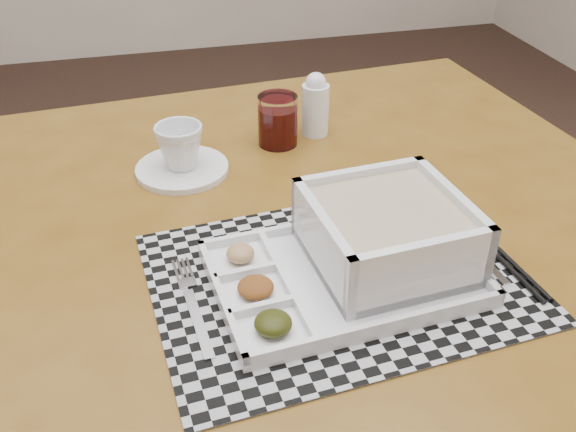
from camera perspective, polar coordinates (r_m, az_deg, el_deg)
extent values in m
plane|color=black|center=(1.94, -11.59, -10.80)|extent=(5.00, 5.00, 0.00)
cube|color=#5D3B11|center=(0.91, 1.76, -2.55)|extent=(1.18, 1.18, 0.04)
cylinder|color=#5D3B11|center=(1.53, -23.29, -7.99)|extent=(0.05, 0.05, 0.78)
cylinder|color=#5D3B11|center=(1.69, 11.39, -1.18)|extent=(0.05, 0.05, 0.78)
cube|color=#5D3B11|center=(1.33, -5.44, 6.57)|extent=(0.94, 0.11, 0.09)
cube|color=#5D3B11|center=(1.17, 23.83, -0.50)|extent=(0.11, 0.94, 0.09)
cube|color=#A3A2AA|center=(0.82, 4.49, -5.49)|extent=(0.49, 0.38, 0.00)
cube|color=white|center=(0.81, 4.89, -5.37)|extent=(0.34, 0.24, 0.01)
cube|color=white|center=(0.88, 2.22, -0.71)|extent=(0.32, 0.03, 0.01)
cube|color=white|center=(0.73, 8.22, -9.62)|extent=(0.32, 0.03, 0.01)
cube|color=white|center=(0.76, -5.97, -7.11)|extent=(0.03, 0.22, 0.01)
cube|color=white|center=(0.87, 14.45, -2.54)|extent=(0.03, 0.22, 0.01)
cube|color=white|center=(0.78, -0.17, -5.89)|extent=(0.02, 0.20, 0.01)
cube|color=white|center=(0.75, -2.44, -8.13)|extent=(0.08, 0.01, 0.01)
cube|color=white|center=(0.80, -3.87, -5.03)|extent=(0.08, 0.01, 0.01)
ellipsoid|color=black|center=(0.72, -1.34, -9.50)|extent=(0.04, 0.04, 0.02)
ellipsoid|color=#4A230C|center=(0.77, -2.90, -6.32)|extent=(0.04, 0.04, 0.02)
ellipsoid|color=olive|center=(0.82, -4.26, -3.33)|extent=(0.04, 0.04, 0.02)
cube|color=white|center=(0.83, 8.59, -3.38)|extent=(0.20, 0.20, 0.01)
cube|color=white|center=(0.88, 6.26, 1.80)|extent=(0.19, 0.03, 0.09)
cube|color=white|center=(0.75, 11.79, -4.97)|extent=(0.19, 0.03, 0.09)
cube|color=white|center=(0.78, 3.00, -2.55)|extent=(0.03, 0.19, 0.09)
cube|color=white|center=(0.85, 14.12, -0.19)|extent=(0.03, 0.19, 0.09)
cube|color=#BCA98C|center=(0.81, 8.78, -1.55)|extent=(0.18, 0.18, 0.07)
cube|color=#BCBBC2|center=(0.76, -7.80, -9.35)|extent=(0.02, 0.12, 0.00)
cube|color=#BCBBC2|center=(0.81, -8.95, -5.89)|extent=(0.02, 0.02, 0.00)
cube|color=#BCBBC2|center=(0.83, -9.97, -4.76)|extent=(0.01, 0.04, 0.00)
cube|color=#BCBBC2|center=(0.83, -9.56, -4.68)|extent=(0.01, 0.04, 0.00)
cube|color=#BCBBC2|center=(0.84, -9.16, -4.61)|extent=(0.01, 0.04, 0.00)
cube|color=#BCBBC2|center=(0.84, -8.76, -4.53)|extent=(0.01, 0.04, 0.00)
cube|color=#BCBBC2|center=(0.88, 16.70, -3.47)|extent=(0.02, 0.12, 0.00)
ellipsoid|color=#BCBBC2|center=(0.94, 13.76, -0.30)|extent=(0.04, 0.06, 0.01)
cylinder|color=black|center=(0.90, 17.30, -2.57)|extent=(0.03, 0.24, 0.01)
cylinder|color=black|center=(0.91, 17.82, -2.44)|extent=(0.03, 0.24, 0.01)
cylinder|color=white|center=(1.05, -9.38, 4.16)|extent=(0.15, 0.15, 0.01)
imported|color=white|center=(1.03, -9.59, 6.12)|extent=(0.08, 0.08, 0.07)
cylinder|color=white|center=(1.11, -0.92, 8.49)|extent=(0.07, 0.07, 0.09)
cylinder|color=#430508|center=(1.11, -0.92, 7.98)|extent=(0.06, 0.06, 0.07)
cylinder|color=white|center=(1.15, 2.43, 9.41)|extent=(0.05, 0.05, 0.09)
sphere|color=white|center=(1.13, 2.49, 11.76)|extent=(0.04, 0.04, 0.04)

